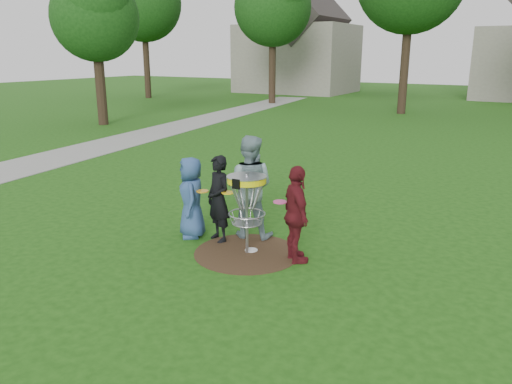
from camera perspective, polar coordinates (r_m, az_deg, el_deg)
The scene contains 10 objects.
ground at distance 8.52m, azimuth -1.02°, elevation -6.97°, with size 100.00×100.00×0.00m, color #19470F.
dirt_patch at distance 8.52m, azimuth -1.02°, elevation -6.94°, with size 1.80×1.80×0.01m, color #47331E.
concrete_path at distance 20.63m, azimuth -13.41°, elevation 6.11°, with size 2.20×40.00×0.02m, color #9E9E99.
player_blue at distance 9.10m, azimuth -7.38°, elevation -0.63°, with size 0.73×0.47×1.49m, color #2D4B7D.
player_black at distance 8.85m, azimuth -4.31°, elevation -0.79°, with size 0.57×0.37×1.56m, color black.
player_grey at distance 9.01m, azimuth -0.79°, elevation 0.61°, with size 0.91×0.71×1.87m, color gray.
player_maroon at distance 7.94m, azimuth 4.63°, elevation -2.60°, with size 0.93×0.39×1.59m, color #5C151B.
disc_on_grass at distance 8.60m, azimuth -0.55°, elevation -6.67°, with size 0.22×0.22×0.02m, color white.
disc_golf_basket at distance 8.18m, azimuth -1.06°, elevation -0.36°, with size 0.66×0.67×1.38m.
held_discs at distance 8.51m, azimuth -1.99°, elevation 0.12°, with size 1.81×0.64×0.26m.
Camera 1 is at (4.09, -6.71, 3.27)m, focal length 35.00 mm.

